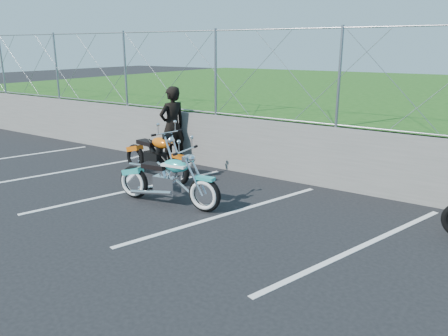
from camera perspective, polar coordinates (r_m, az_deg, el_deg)
The scene contains 8 objects.
ground at distance 7.13m, azimuth -3.83°, elevation -8.44°, with size 90.00×90.00×0.00m, color black.
retaining_wall at distance 9.79m, azimuth 8.63°, elevation 2.14°, with size 30.00×0.22×1.30m, color #61605C.
grass_field at distance 19.20m, azimuth 21.62°, elevation 7.82°, with size 30.00×20.00×1.30m, color #1C4913.
chain_link_fence at distance 9.54m, azimuth 9.04°, elevation 11.82°, with size 28.00×0.03×2.00m.
parking_lines at distance 7.35m, azimuth 8.54°, elevation -7.81°, with size 18.29×4.31×0.01m.
cruiser_turquoise at distance 8.24m, azimuth -7.22°, elevation -1.84°, with size 2.25×0.71×1.12m.
naked_orange at distance 9.98m, azimuth -8.80°, elevation 1.36°, with size 2.22×0.75×1.11m.
person_standing at distance 11.01m, azimuth -6.76°, elevation 5.48°, with size 0.72×0.47×1.97m, color black.
Camera 1 is at (3.99, -5.15, 2.91)m, focal length 35.00 mm.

